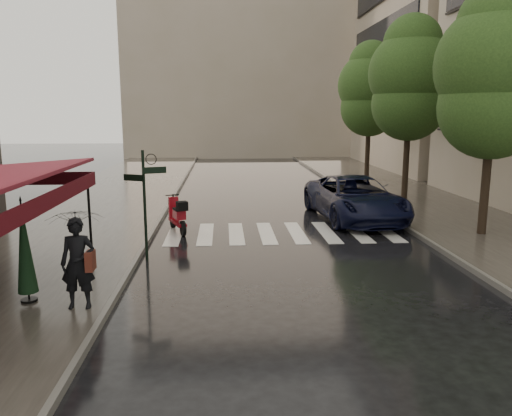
{
  "coord_description": "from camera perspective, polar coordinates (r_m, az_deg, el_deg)",
  "views": [
    {
      "loc": [
        0.99,
        -10.74,
        4.08
      ],
      "look_at": [
        1.91,
        3.32,
        1.4
      ],
      "focal_mm": 35.0,
      "sensor_mm": 36.0,
      "label": 1
    }
  ],
  "objects": [
    {
      "name": "pedestrian_with_umbrella",
      "position": [
        10.67,
        -19.92,
        -2.05
      ],
      "size": [
        1.14,
        1.16,
        2.58
      ],
      "rotation": [
        0.0,
        0.0,
        0.02
      ],
      "color": "black",
      "rests_on": "sidewalk_near"
    },
    {
      "name": "haussmann_far",
      "position": [
        40.21,
        19.94,
        17.53
      ],
      "size": [
        8.0,
        16.0,
        18.5
      ],
      "primitive_type": "cube",
      "color": "gray",
      "rests_on": "ground"
    },
    {
      "name": "curb_far",
      "position": [
        23.98,
        11.94,
        0.91
      ],
      "size": [
        0.12,
        60.0,
        0.16
      ],
      "primitive_type": "cube",
      "color": "#595651",
      "rests_on": "ground"
    },
    {
      "name": "tree_mid",
      "position": [
        24.33,
        17.25,
        13.86
      ],
      "size": [
        3.8,
        3.8,
        8.34
      ],
      "color": "black",
      "rests_on": "sidewalk_far"
    },
    {
      "name": "sidewalk_near",
      "position": [
        23.74,
        -17.06,
        0.53
      ],
      "size": [
        6.0,
        60.0,
        0.12
      ],
      "primitive_type": "cube",
      "color": "#38332D",
      "rests_on": "ground"
    },
    {
      "name": "ground",
      "position": [
        11.53,
        -8.55,
        -10.08
      ],
      "size": [
        120.0,
        120.0,
        0.0
      ],
      "primitive_type": "plane",
      "color": "black",
      "rests_on": "ground"
    },
    {
      "name": "crosswalk",
      "position": [
        17.34,
        2.94,
        -2.84
      ],
      "size": [
        7.85,
        3.2,
        0.01
      ],
      "color": "silver",
      "rests_on": "ground"
    },
    {
      "name": "signpost",
      "position": [
        14.09,
        -12.61,
        1.33
      ],
      "size": [
        1.17,
        0.29,
        3.1
      ],
      "color": "black",
      "rests_on": "ground"
    },
    {
      "name": "backdrop_building",
      "position": [
        49.14,
        -1.45,
        17.67
      ],
      "size": [
        22.0,
        6.0,
        20.0
      ],
      "primitive_type": "cube",
      "color": "gray",
      "rests_on": "ground"
    },
    {
      "name": "tree_near",
      "position": [
        17.99,
        25.65,
        13.69
      ],
      "size": [
        3.8,
        3.8,
        7.99
      ],
      "color": "black",
      "rests_on": "sidewalk_far"
    },
    {
      "name": "curb_near",
      "position": [
        23.22,
        -9.72,
        0.67
      ],
      "size": [
        0.12,
        60.0,
        0.16
      ],
      "primitive_type": "cube",
      "color": "#595651",
      "rests_on": "ground"
    },
    {
      "name": "parasol_back",
      "position": [
        11.56,
        -24.94,
        -4.05
      ],
      "size": [
        0.42,
        0.42,
        2.24
      ],
      "color": "black",
      "rests_on": "sidewalk_near"
    },
    {
      "name": "scooter",
      "position": [
        17.52,
        -8.91,
        -0.92
      ],
      "size": [
        0.89,
        1.79,
        1.23
      ],
      "rotation": [
        0.0,
        0.0,
        0.35
      ],
      "color": "black",
      "rests_on": "ground"
    },
    {
      "name": "parked_car",
      "position": [
        19.78,
        11.22,
        1.12
      ],
      "size": [
        3.3,
        6.24,
        1.67
      ],
      "primitive_type": "imported",
      "rotation": [
        0.0,
        0.0,
        0.09
      ],
      "color": "black",
      "rests_on": "ground"
    },
    {
      "name": "sidewalk_far",
      "position": [
        24.88,
        18.16,
        0.92
      ],
      "size": [
        5.5,
        60.0,
        0.12
      ],
      "primitive_type": "cube",
      "color": "#38332D",
      "rests_on": "ground"
    },
    {
      "name": "tree_far",
      "position": [
        31.02,
        12.9,
        13.04
      ],
      "size": [
        3.8,
        3.8,
        8.16
      ],
      "color": "black",
      "rests_on": "sidewalk_far"
    }
  ]
}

